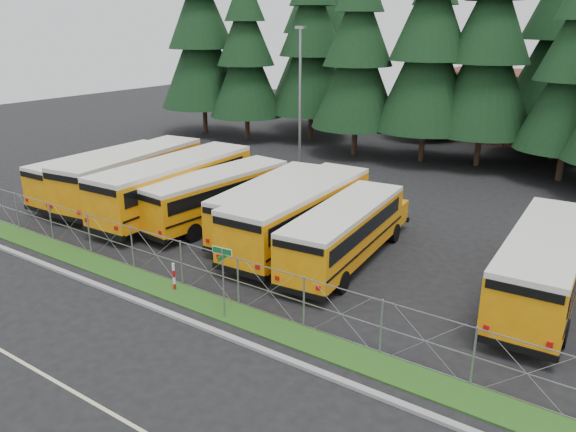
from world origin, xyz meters
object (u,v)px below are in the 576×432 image
object	(u,v)px
bus_1	(137,176)
bus_6	(348,233)
bus_0	(108,175)
bus_5	(304,215)
street_sign	(223,268)
bus_east	(545,266)
striped_bollard	(174,277)
bus_2	(181,187)
light_standard	(300,96)
bus_4	(276,206)
bus_3	(222,197)

from	to	relation	value
bus_1	bus_6	distance (m)	14.98
bus_0	bus_5	xyz separation A→B (m)	(14.27, 0.28, 0.11)
bus_5	street_sign	bearing A→B (deg)	-80.99
bus_6	bus_east	xyz separation A→B (m)	(8.10, 1.00, 0.09)
bus_6	striped_bollard	size ratio (longest dim) A/B	8.69
bus_2	bus_1	bearing A→B (deg)	173.87
street_sign	light_standard	bearing A→B (deg)	116.10
bus_2	street_sign	distance (m)	12.54
bus_2	bus_4	world-z (taller)	bus_2
bus_5	bus_east	size ratio (longest dim) A/B	1.05
bus_3	bus_5	distance (m)	5.60
bus_3	striped_bollard	world-z (taller)	bus_3
striped_bollard	bus_4	bearing A→B (deg)	94.60
bus_1	bus_5	bearing A→B (deg)	-7.91
bus_1	bus_east	bearing A→B (deg)	-6.54
bus_2	bus_5	size ratio (longest dim) A/B	1.06
bus_4	light_standard	bearing A→B (deg)	111.30
bus_4	bus_0	bearing A→B (deg)	178.60
bus_east	light_standard	size ratio (longest dim) A/B	1.10
bus_2	striped_bollard	world-z (taller)	bus_2
bus_6	light_standard	size ratio (longest dim) A/B	1.03
bus_3	striped_bollard	distance (m)	8.61
bus_2	bus_4	xyz separation A→B (m)	(6.04, 0.84, -0.24)
bus_1	light_standard	bearing A→B (deg)	62.96
light_standard	bus_4	bearing A→B (deg)	-62.21
bus_6	bus_east	world-z (taller)	bus_east
bus_0	striped_bollard	world-z (taller)	bus_0
bus_0	bus_east	xyz separation A→B (m)	(25.13, 0.64, 0.04)
bus_3	bus_6	xyz separation A→B (m)	(8.35, -0.98, -0.03)
bus_1	bus_6	world-z (taller)	bus_1
bus_4	bus_east	xyz separation A→B (m)	(13.09, -0.43, 0.09)
bus_6	bus_0	bearing A→B (deg)	173.35
bus_0	bus_1	world-z (taller)	bus_1
bus_4	bus_6	world-z (taller)	bus_4
bus_2	striped_bollard	xyz separation A→B (m)	(6.68, -7.19, -1.01)
bus_4	striped_bollard	world-z (taller)	bus_4
bus_1	striped_bollard	distance (m)	12.99
bus_1	light_standard	world-z (taller)	light_standard
bus_2	striped_bollard	distance (m)	9.87
bus_east	street_sign	bearing A→B (deg)	-141.71
bus_0	bus_2	world-z (taller)	bus_2
bus_1	bus_4	size ratio (longest dim) A/B	1.15
bus_2	bus_3	world-z (taller)	bus_2
bus_east	light_standard	distance (m)	22.36
bus_6	striped_bollard	world-z (taller)	bus_6
bus_0	striped_bollard	size ratio (longest dim) A/B	9.01
bus_6	bus_3	bearing A→B (deg)	167.84
bus_4	light_standard	world-z (taller)	light_standard
street_sign	light_standard	size ratio (longest dim) A/B	0.28
bus_5	striped_bollard	world-z (taller)	bus_5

